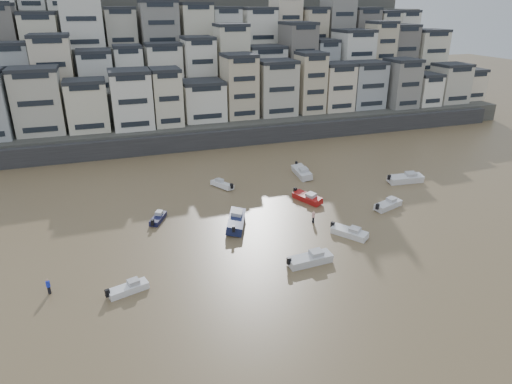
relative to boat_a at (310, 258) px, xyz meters
name	(u,v)px	position (x,y,z in m)	size (l,w,h in m)	color
harbor_wall	(206,140)	(-0.83, 48.17, 0.97)	(140.00, 3.00, 3.50)	#38383A
hillside	(188,61)	(3.91, 88.01, 12.23)	(141.04, 66.00, 50.00)	#4C4C47
boat_a	(310,258)	(0.00, 0.00, 0.00)	(5.74, 1.88, 1.56)	silver
boat_b	(350,231)	(7.60, 4.41, -0.08)	(5.14, 1.68, 1.40)	white
boat_c	(236,220)	(-5.27, 11.85, 0.18)	(7.08, 2.32, 1.93)	#161D46
boat_d	(388,204)	(17.29, 10.31, -0.07)	(5.24, 1.71, 1.43)	silver
boat_e	(307,197)	(7.22, 16.35, -0.05)	(5.40, 1.77, 1.47)	#A51514
boat_f	(158,217)	(-14.94, 16.83, -0.21)	(4.18, 1.37, 1.14)	#12143B
boat_g	(406,177)	(25.97, 18.21, 0.10)	(6.48, 2.12, 1.77)	silver
boat_h	(222,184)	(-3.44, 25.93, -0.15)	(4.63, 1.52, 1.26)	white
boat_i	(302,171)	(10.92, 26.62, 0.11)	(6.53, 2.14, 1.78)	silver
boat_j	(128,287)	(-20.10, 0.97, -0.17)	(4.50, 1.47, 1.23)	white
person_blue	(48,286)	(-27.79, 3.38, 0.09)	(0.44, 0.44, 1.74)	#1C2FD5
person_pink	(313,217)	(4.94, 9.51, 0.09)	(0.44, 0.44, 1.74)	#E2A1A0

